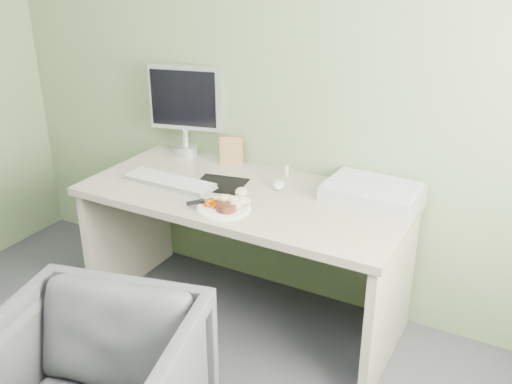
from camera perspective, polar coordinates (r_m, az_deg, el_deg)
The scene contains 14 objects.
wall_back at distance 2.91m, azimuth 2.53°, elevation 13.91°, with size 3.50×3.50×0.00m, color #6D825B.
desk at distance 2.85m, azimuth -1.08°, elevation -3.36°, with size 1.60×0.75×0.73m.
plate at distance 2.59m, azimuth -3.23°, elevation -1.65°, with size 0.25×0.25×0.01m, color white.
steak at distance 2.56m, azimuth -2.97°, elevation -1.51°, with size 0.09×0.09×0.03m, color black.
potato_pile at distance 2.60m, azimuth -2.02°, elevation -0.65°, with size 0.12×0.08×0.06m, color tan.
carrot_heap at distance 2.60m, azimuth -4.42°, elevation -1.03°, with size 0.06×0.05×0.04m, color #E75604.
steak_knife at distance 2.63m, azimuth -5.36°, elevation -0.90°, with size 0.14×0.19×0.02m.
mousepad at distance 2.87m, azimuth -3.60°, elevation 0.80°, with size 0.25×0.22×0.00m, color black.
keyboard at distance 2.89m, azimuth -8.64°, elevation 1.07°, with size 0.48×0.14×0.02m, color white.
computer_mouse at distance 2.81m, azimuth 2.25°, elevation 0.74°, with size 0.06×0.10×0.04m, color white.
photo_frame at distance 3.10m, azimuth -2.47°, elevation 4.15°, with size 0.13×0.01×0.16m, color #A27F4B.
eyedrop_bottle at distance 2.97m, azimuth 3.07°, elevation 2.23°, with size 0.02×0.02×0.06m.
scanner at distance 2.74m, azimuth 11.57°, elevation -0.04°, with size 0.44×0.29×0.07m, color #BABCC1.
monitor at distance 3.21m, azimuth -7.03°, elevation 8.56°, with size 0.42×0.16×0.51m.
Camera 1 is at (1.26, -0.58, 1.85)m, focal length 40.00 mm.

